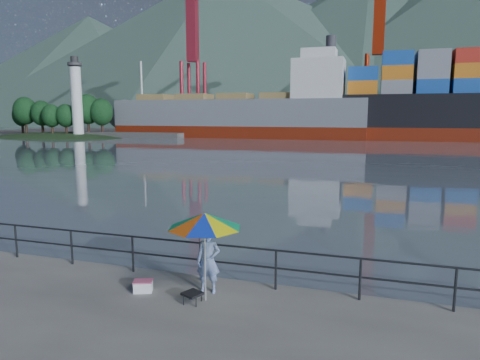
# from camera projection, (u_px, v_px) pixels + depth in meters

# --- Properties ---
(harbor_water) EXTENTS (500.00, 280.00, 0.00)m
(harbor_water) POSITION_uv_depth(u_px,v_px,m) (358.00, 128.00, 132.42)
(harbor_water) COLOR slate
(harbor_water) RESTS_ON ground
(far_dock) EXTENTS (200.00, 40.00, 0.40)m
(far_dock) POSITION_uv_depth(u_px,v_px,m) (398.00, 134.00, 94.57)
(far_dock) COLOR #514F4C
(far_dock) RESTS_ON ground
(guardrail) EXTENTS (22.00, 0.06, 1.03)m
(guardrail) POSITION_uv_depth(u_px,v_px,m) (166.00, 257.00, 11.38)
(guardrail) COLOR #2D3033
(guardrail) RESTS_ON ground
(mountains) EXTENTS (600.00, 332.80, 80.00)m
(mountains) POSITION_uv_depth(u_px,v_px,m) (459.00, 42.00, 188.78)
(mountains) COLOR #385147
(mountains) RESTS_ON ground
(lighthouse_islet) EXTENTS (48.00, 26.40, 19.20)m
(lighthouse_islet) POSITION_uv_depth(u_px,v_px,m) (57.00, 135.00, 84.56)
(lighthouse_islet) COLOR #263F1E
(lighthouse_islet) RESTS_ON ground
(fisherman) EXTENTS (0.63, 0.46, 1.58)m
(fisherman) POSITION_uv_depth(u_px,v_px,m) (208.00, 261.00, 10.31)
(fisherman) COLOR #1A469C
(fisherman) RESTS_ON ground
(beach_umbrella) EXTENTS (1.88, 1.88, 2.09)m
(beach_umbrella) POSITION_uv_depth(u_px,v_px,m) (205.00, 221.00, 9.65)
(beach_umbrella) COLOR white
(beach_umbrella) RESTS_ON ground
(folding_stool) EXTENTS (0.52, 0.52, 0.26)m
(folding_stool) POSITION_uv_depth(u_px,v_px,m) (193.00, 298.00, 9.78)
(folding_stool) COLOR black
(folding_stool) RESTS_ON ground
(cooler_bag) EXTENTS (0.51, 0.43, 0.25)m
(cooler_bag) POSITION_uv_depth(u_px,v_px,m) (143.00, 287.00, 10.42)
(cooler_bag) COLOR white
(cooler_bag) RESTS_ON ground
(fishing_rod) EXTENTS (0.72, 1.77, 1.34)m
(fishing_rod) POSITION_uv_depth(u_px,v_px,m) (200.00, 276.00, 11.47)
(fishing_rod) COLOR black
(fishing_rod) RESTS_ON ground
(bulk_carrier) EXTENTS (49.06, 8.49, 14.50)m
(bulk_carrier) POSITION_uv_depth(u_px,v_px,m) (246.00, 115.00, 82.47)
(bulk_carrier) COLOR #671A09
(bulk_carrier) RESTS_ON ground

